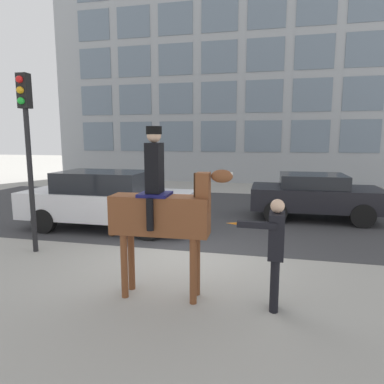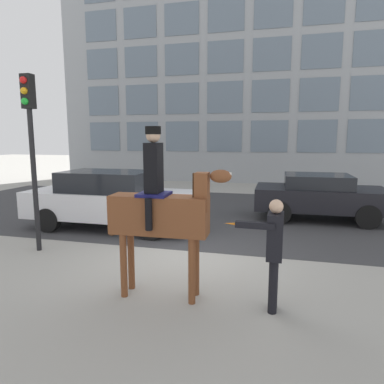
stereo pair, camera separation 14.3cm
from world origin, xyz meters
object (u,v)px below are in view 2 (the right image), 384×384
object	(u,v)px
pedestrian_bystander	(274,247)
street_car_near_lane	(110,199)
traffic_light	(31,135)
street_car_far_lane	(319,196)
mounted_horse_lead	(161,210)

from	to	relation	value
pedestrian_bystander	street_car_near_lane	world-z (taller)	pedestrian_bystander
pedestrian_bystander	street_car_near_lane	size ratio (longest dim) A/B	0.35
street_car_near_lane	traffic_light	xyz separation A→B (m)	(-0.68, -2.22, 1.77)
pedestrian_bystander	street_car_far_lane	distance (m)	6.41
mounted_horse_lead	traffic_light	xyz separation A→B (m)	(-3.49, 1.48, 1.19)
mounted_horse_lead	traffic_light	bearing A→B (deg)	155.36
pedestrian_bystander	street_car_near_lane	distance (m)	5.89
mounted_horse_lead	street_car_far_lane	distance (m)	6.94
traffic_light	pedestrian_bystander	bearing A→B (deg)	-16.44
pedestrian_bystander	street_car_near_lane	bearing A→B (deg)	-37.89
street_car_near_lane	pedestrian_bystander	bearing A→B (deg)	-39.63
traffic_light	street_car_near_lane	bearing A→B (deg)	73.00
traffic_light	mounted_horse_lead	bearing A→B (deg)	-22.92
street_car_near_lane	traffic_light	distance (m)	2.92
street_car_far_lane	mounted_horse_lead	bearing A→B (deg)	-115.97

